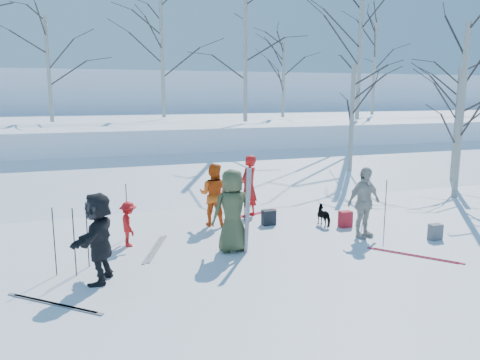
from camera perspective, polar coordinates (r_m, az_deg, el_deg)
name	(u,v)px	position (r m, az deg, el deg)	size (l,w,h in m)	color
ground	(262,248)	(10.74, 2.68, -8.22)	(120.00, 120.00, 0.00)	white
snow_ramp	(190,185)	(17.19, -6.09, -0.61)	(70.00, 9.50, 1.40)	white
snow_plateau	(149,138)	(26.81, -11.08, 5.08)	(70.00, 18.00, 2.20)	white
far_hill	(116,109)	(47.60, -14.88, 8.42)	(90.00, 30.00, 6.00)	white
skier_olive_center	(232,211)	(10.26, -0.94, -3.76)	(0.90, 0.59, 1.84)	#424B2D
skier_red_north	(249,186)	(13.15, 1.07, -0.76)	(0.64, 0.42, 1.76)	red
skier_redor_behind	(214,194)	(12.34, -3.23, -1.78)	(0.80, 0.63, 1.65)	#DC5110
skier_red_seated	(129,224)	(10.99, -13.43, -5.24)	(0.67, 0.39, 1.04)	red
skier_cream_east	(364,202)	(11.66, 14.85, -2.67)	(1.01, 0.42, 1.72)	beige
skier_grey_west	(99,237)	(9.02, -16.83, -6.72)	(1.57, 0.50, 1.69)	black
dog	(325,216)	(12.57, 10.31, -4.28)	(0.30, 0.65, 0.55)	black
upright_ski_left	(247,211)	(10.08, 0.85, -3.84)	(0.07, 0.02, 1.90)	silver
upright_ski_right	(248,210)	(10.15, 0.98, -3.73)	(0.07, 0.02, 1.90)	silver
ski_pair_a	(251,215)	(13.52, 1.36, -4.23)	(1.87, 0.79, 0.02)	red
ski_pair_b	(54,304)	(8.60, -21.74, -13.84)	(1.55, 1.42, 0.02)	silver
ski_pair_c	(155,249)	(10.79, -10.29, -8.24)	(0.88, 1.84, 0.02)	silver
ski_pair_d	(414,255)	(10.87, 20.46, -8.61)	(1.35, 1.60, 0.02)	red
ski_pole_a	(244,197)	(12.77, 0.54, -2.05)	(0.02, 0.02, 1.34)	black
ski_pole_b	(249,192)	(13.33, 1.16, -1.53)	(0.02, 0.02, 1.34)	black
ski_pole_c	(74,242)	(9.47, -19.54, -7.18)	(0.02, 0.02, 1.34)	black
ski_pole_d	(54,242)	(9.63, -21.70, -7.02)	(0.02, 0.02, 1.34)	black
ski_pole_e	(364,200)	(12.83, 14.86, -2.35)	(0.02, 0.02, 1.34)	black
ski_pole_f	(385,206)	(12.29, 17.30, -3.04)	(0.02, 0.02, 1.34)	black
ski_pole_g	(87,235)	(9.87, -18.11, -6.38)	(0.02, 0.02, 1.34)	black
ski_pole_h	(127,211)	(11.54, -13.62, -3.72)	(0.02, 0.02, 1.34)	black
backpack_red	(345,219)	(12.58, 12.72, -4.67)	(0.32, 0.22, 0.42)	#AF1B26
backpack_grey	(435,232)	(12.17, 22.71, -5.86)	(0.30, 0.20, 0.38)	#55575D
backpack_dark	(269,217)	(12.49, 3.51, -4.58)	(0.34, 0.24, 0.40)	black
birch_plateau_b	(49,70)	(22.58, -22.30, 12.34)	(3.78, 3.78, 4.54)	silver
birch_plateau_c	(283,80)	(25.25, 5.30, 12.04)	(3.32, 3.32, 3.89)	silver
birch_plateau_d	(162,60)	(25.25, -9.45, 14.23)	(4.72, 4.72, 5.89)	silver
birch_plateau_e	(360,44)	(24.06, 14.44, 15.81)	(5.65, 5.65, 7.21)	silver
birch_plateau_f	(374,67)	(29.16, 16.05, 13.06)	(4.45, 4.45, 5.49)	silver
birch_plateau_h	(245,61)	(21.31, 0.67, 14.25)	(4.29, 4.29, 5.28)	silver
birch_edge_b	(461,112)	(16.99, 25.36, 7.48)	(4.58, 4.58, 5.69)	silver
birch_edge_c	(456,126)	(19.63, 24.86, 5.97)	(3.72, 3.72, 4.45)	silver
birch_edge_e	(352,126)	(18.25, 13.44, 6.47)	(3.75, 3.75, 4.51)	silver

